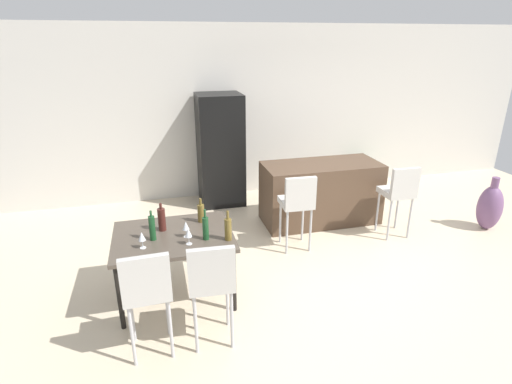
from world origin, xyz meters
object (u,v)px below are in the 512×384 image
bar_chair_middle (399,190)px  wine_glass_left (142,237)px  bar_chair_left (298,201)px  wine_bottle_middle (201,213)px  wine_bottle_corner (152,228)px  dining_table (173,240)px  dining_chair_far (211,278)px  potted_plant (365,171)px  refrigerator (220,150)px  dining_chair_near (147,287)px  wine_bottle_near (162,219)px  wine_bottle_far (206,228)px  kitchen_island (321,193)px  wine_bottle_right (228,229)px  floor_vase (490,207)px  wine_glass_end (188,233)px  wine_glass_inner (186,226)px

bar_chair_middle → wine_glass_left: size_ratio=6.03×
bar_chair_left → wine_bottle_middle: bar_chair_left is taller
wine_bottle_corner → wine_glass_left: size_ratio=1.84×
dining_table → dining_chair_far: dining_chair_far is taller
wine_bottle_middle → potted_plant: 4.09m
refrigerator → potted_plant: size_ratio=3.13×
dining_table → wine_glass_left: wine_glass_left is taller
dining_table → wine_bottle_middle: size_ratio=4.43×
wine_glass_left → dining_chair_near: bearing=-87.5°
dining_chair_far → wine_bottle_near: (-0.37, 0.98, 0.17)m
bar_chair_middle → wine_bottle_near: 3.25m
wine_bottle_far → wine_bottle_near: bearing=142.6°
dining_chair_near → wine_bottle_near: bearing=79.9°
wine_bottle_middle → kitchen_island: bearing=31.0°
bar_chair_middle → wine_bottle_corner: bearing=-167.8°
bar_chair_left → wine_bottle_right: 1.42m
wine_glass_left → refrigerator: size_ratio=0.09×
dining_table → dining_chair_near: size_ratio=1.17×
floor_vase → dining_chair_near: bearing=-164.2°
wine_bottle_middle → dining_chair_far: bearing=-93.0°
wine_bottle_corner → wine_glass_end: (0.34, -0.19, -0.01)m
wine_bottle_far → wine_bottle_corner: (-0.52, 0.12, 0.01)m
bar_chair_middle → wine_bottle_middle: 2.81m
wine_glass_left → wine_bottle_far: bearing=2.8°
bar_chair_left → dining_table: (-1.62, -0.65, -0.03)m
wine_bottle_middle → wine_bottle_right: bearing=-67.1°
bar_chair_left → dining_chair_far: 2.01m
wine_glass_left → potted_plant: bearing=34.9°
wine_bottle_middle → wine_bottle_near: bearing=-165.6°
bar_chair_middle → bar_chair_left: bearing=180.0°
potted_plant → wine_bottle_far: bearing=-140.7°
dining_chair_near → wine_glass_end: bearing=55.0°
wine_glass_inner → potted_plant: 4.45m
wine_glass_inner → dining_chair_near: bearing=-118.2°
wine_glass_end → floor_vase: (4.43, 0.77, -0.52)m
wine_bottle_middle → wine_glass_left: bearing=-143.7°
wine_glass_inner → floor_vase: wine_glass_inner is taller
wine_glass_inner → wine_bottle_far: bearing=-28.1°
wine_glass_inner → potted_plant: bearing=36.8°
dining_chair_far → wine_bottle_middle: dining_chair_far is taller
bar_chair_left → wine_glass_left: bearing=-155.7°
wine_bottle_middle → wine_glass_left: wine_bottle_middle is taller
kitchen_island → wine_bottle_middle: (-1.95, -1.17, 0.39)m
wine_bottle_near → kitchen_island: bearing=28.3°
wine_glass_inner → wine_bottle_middle: bearing=59.4°
wine_bottle_far → wine_bottle_corner: size_ratio=1.03×
refrigerator → bar_chair_middle: bearing=-41.6°
kitchen_island → bar_chair_middle: (0.83, -0.76, 0.24)m
floor_vase → wine_bottle_near: bearing=-175.3°
bar_chair_left → wine_glass_inner: bar_chair_left is taller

